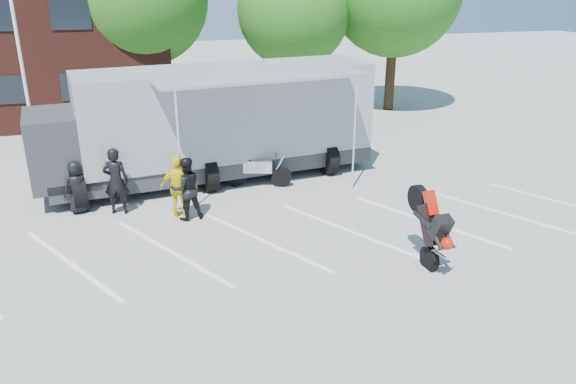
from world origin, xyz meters
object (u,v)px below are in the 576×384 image
spectator_hivis (179,188)px  spectator_leather_a (77,187)px  tree_mid (294,11)px  spectator_leather_b (116,181)px  parked_motorcycle (259,186)px  flagpole (22,21)px  spectator_leather_c (186,189)px  transporter_truck (217,178)px  stunt_bike_rider (414,256)px

spectator_hivis → spectator_leather_a: bearing=-2.4°
tree_mid → spectator_leather_b: 14.48m
spectator_leather_b → tree_mid: bearing=-113.0°
parked_motorcycle → spectator_leather_a: size_ratio=1.40×
flagpole → tree_mid: 12.31m
parked_motorcycle → spectator_hivis: bearing=141.4°
flagpole → spectator_hivis: flagpole is taller
spectator_leather_b → spectator_leather_c: spectator_leather_b is taller
spectator_hivis → transporter_truck: bearing=-96.2°
spectator_leather_c → flagpole: bearing=-65.8°
spectator_leather_a → tree_mid: bearing=-156.2°
transporter_truck → spectator_leather_a: size_ratio=7.45×
tree_mid → spectator_hivis: tree_mid is taller
transporter_truck → spectator_leather_b: bearing=-152.4°
spectator_leather_c → stunt_bike_rider: bearing=134.1°
parked_motorcycle → spectator_leather_a: bearing=114.2°
flagpole → spectator_hivis: 9.19m
tree_mid → spectator_leather_a: (-9.58, -10.71, -4.15)m
stunt_bike_rider → spectator_hivis: bearing=139.3°
stunt_bike_rider → spectator_leather_b: size_ratio=1.05×
spectator_leather_a → spectator_leather_b: 1.19m
stunt_bike_rider → spectator_leather_b: 8.64m
stunt_bike_rider → spectator_leather_b: (-7.11, 4.80, 1.00)m
transporter_truck → stunt_bike_rider: size_ratio=5.66×
tree_mid → spectator_leather_c: 14.28m
tree_mid → spectator_leather_c: size_ratio=4.18×
spectator_leather_c → spectator_leather_b: bearing=-36.3°
spectator_leather_b → spectator_leather_c: size_ratio=1.08×
spectator_hivis → spectator_leather_c: bearing=157.0°
spectator_leather_c → spectator_leather_a: bearing=-33.1°
tree_mid → parked_motorcycle: (-4.02, -9.96, -4.94)m
transporter_truck → stunt_bike_rider: 8.09m
flagpole → parked_motorcycle: flagpole is taller
transporter_truck → spectator_hivis: size_ratio=6.48×
tree_mid → stunt_bike_rider: tree_mid is taller
transporter_truck → stunt_bike_rider: transporter_truck is taller
parked_motorcycle → spectator_leather_c: spectator_leather_c is taller
flagpole → spectator_hivis: (4.50, -6.86, -4.14)m
tree_mid → parked_motorcycle: size_ratio=3.45×
spectator_leather_a → spectator_leather_b: bearing=137.9°
flagpole → spectator_leather_a: 7.32m
parked_motorcycle → spectator_leather_a: spectator_leather_a is taller
spectator_leather_b → spectator_hivis: 1.90m
flagpole → spectator_leather_c: (4.69, -7.03, -4.13)m
parked_motorcycle → spectator_leather_b: bearing=120.5°
stunt_bike_rider → spectator_leather_b: spectator_leather_b is taller
parked_motorcycle → spectator_hivis: (-2.72, -1.89, 0.91)m
stunt_bike_rider → spectator_leather_c: size_ratio=1.13×
flagpole → transporter_truck: 8.70m
tree_mid → transporter_truck: size_ratio=0.65×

